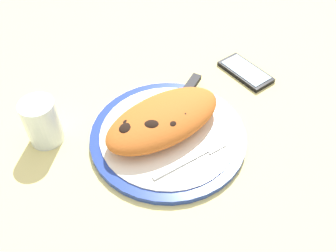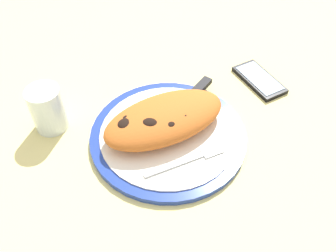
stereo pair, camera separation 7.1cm
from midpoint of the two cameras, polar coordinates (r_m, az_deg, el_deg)
ground_plane at (r=75.09cm, az=-2.72°, el=-2.77°), size 150.00×150.00×3.00cm
plate at (r=73.38cm, az=-2.78°, el=-1.64°), size 31.07×31.07×1.56cm
calzone at (r=71.52cm, az=-3.60°, el=0.90°), size 25.15×12.93×5.48cm
fork at (r=68.80cm, az=1.50°, el=-4.78°), size 15.93×2.55×0.40cm
knife at (r=79.30cm, az=-0.23°, el=4.41°), size 20.93×11.69×1.20cm
smartphone at (r=89.39cm, az=9.68°, el=8.20°), size 6.46×13.05×1.16cm
water_glass at (r=75.94cm, az=-21.39°, el=0.09°), size 6.69×6.69×9.58cm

